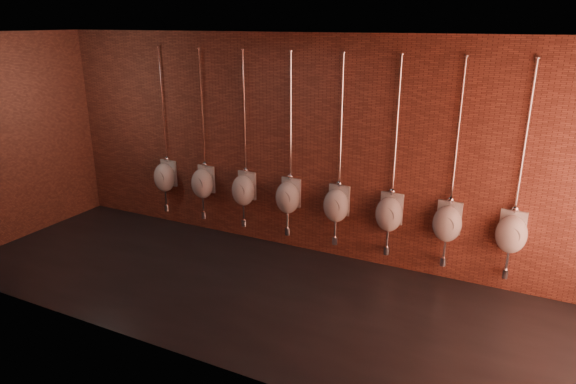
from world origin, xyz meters
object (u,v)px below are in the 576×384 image
object	(u,v)px
urinal_0	(165,176)
urinal_3	(288,196)
urinal_2	(244,189)
urinal_4	(336,204)
urinal_6	(447,222)
urinal_7	(512,233)
urinal_1	(203,182)
urinal_5	(389,213)

from	to	relation	value
urinal_0	urinal_3	size ratio (longest dim) A/B	1.00
urinal_2	urinal_4	distance (m)	1.55
urinal_6	urinal_7	xyz separation A→B (m)	(0.77, 0.00, 0.00)
urinal_0	urinal_1	bearing A→B (deg)	0.00
urinal_3	urinal_5	distance (m)	1.55
urinal_4	urinal_6	distance (m)	1.55
urinal_2	urinal_7	bearing A→B (deg)	0.00
urinal_0	urinal_7	world-z (taller)	same
urinal_2	urinal_4	bearing A→B (deg)	0.00
urinal_0	urinal_1	distance (m)	0.77
urinal_7	urinal_5	bearing A→B (deg)	180.00
urinal_1	urinal_3	xyz separation A→B (m)	(1.55, 0.00, 0.00)
urinal_5	urinal_7	size ratio (longest dim) A/B	1.00
urinal_4	urinal_5	world-z (taller)	same
urinal_0	urinal_2	distance (m)	1.55
urinal_3	urinal_4	bearing A→B (deg)	0.00
urinal_7	urinal_3	bearing A→B (deg)	180.00
urinal_3	urinal_4	world-z (taller)	same
urinal_2	urinal_7	size ratio (longest dim) A/B	1.00
urinal_1	urinal_2	size ratio (longest dim) A/B	1.00
urinal_2	urinal_6	bearing A→B (deg)	0.00
urinal_4	urinal_6	size ratio (longest dim) A/B	1.00
urinal_6	urinal_0	bearing A→B (deg)	180.00
urinal_4	urinal_5	size ratio (longest dim) A/B	1.00
urinal_0	urinal_7	bearing A→B (deg)	0.00
urinal_2	urinal_6	world-z (taller)	same
urinal_4	urinal_1	bearing A→B (deg)	180.00
urinal_1	urinal_0	bearing A→B (deg)	180.00
urinal_0	urinal_5	world-z (taller)	same
urinal_0	urinal_5	xyz separation A→B (m)	(3.87, 0.00, 0.00)
urinal_6	urinal_5	bearing A→B (deg)	180.00
urinal_1	urinal_7	distance (m)	4.64
urinal_0	urinal_4	xyz separation A→B (m)	(3.09, 0.00, 0.00)
urinal_0	urinal_1	xyz separation A→B (m)	(0.77, 0.00, 0.00)
urinal_3	urinal_7	xyz separation A→B (m)	(3.09, 0.00, 0.00)
urinal_1	urinal_5	size ratio (longest dim) A/B	1.00
urinal_5	urinal_4	bearing A→B (deg)	180.00
urinal_4	urinal_7	xyz separation A→B (m)	(2.32, 0.00, 0.00)
urinal_0	urinal_5	bearing A→B (deg)	0.00
urinal_4	urinal_6	xyz separation A→B (m)	(1.55, 0.00, 0.00)
urinal_1	urinal_4	distance (m)	2.32
urinal_4	urinal_5	xyz separation A→B (m)	(0.77, 0.00, 0.00)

